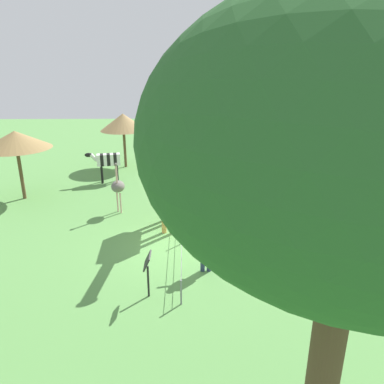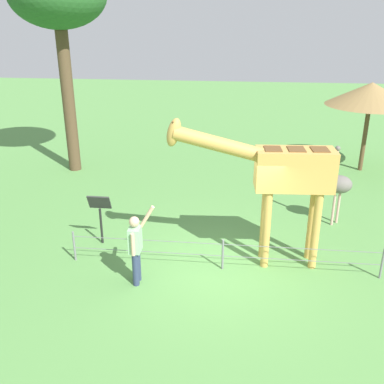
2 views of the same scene
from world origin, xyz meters
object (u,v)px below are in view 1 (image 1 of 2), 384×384
object	(u,v)px
info_sign	(148,266)
ostrich	(118,187)
tree_northeast	(359,143)
visitor	(206,245)
shade_hut_near	(123,122)
shade_hut_far	(16,140)
giraffe	(169,176)
zebra	(107,161)

from	to	relation	value
info_sign	ostrich	bearing A→B (deg)	-163.55
ostrich	tree_northeast	bearing A→B (deg)	20.95
visitor	tree_northeast	distance (m)	8.26
shade_hut_near	shade_hut_far	world-z (taller)	shade_hut_near
visitor	tree_northeast	xyz separation A→B (m)	(6.78, 0.98, 4.62)
tree_northeast	giraffe	bearing A→B (deg)	-167.34
giraffe	tree_northeast	size ratio (longest dim) A/B	0.53
shade_hut_far	tree_northeast	xyz separation A→B (m)	(13.40, 9.24, 2.71)
giraffe	ostrich	distance (m)	3.04
shade_hut_near	shade_hut_far	distance (m)	6.78
giraffe	info_sign	size ratio (longest dim) A/B	2.82
zebra	shade_hut_near	bearing A→B (deg)	171.16
zebra	shade_hut_near	distance (m)	3.46
giraffe	shade_hut_near	size ratio (longest dim) A/B	1.15
shade_hut_near	info_sign	xyz separation A→B (m)	(13.38, 2.60, -1.79)
tree_northeast	shade_hut_far	bearing A→B (deg)	-145.41
shade_hut_far	zebra	bearing A→B (deg)	124.40
ostrich	shade_hut_near	bearing A→B (deg)	-173.75
zebra	shade_hut_far	world-z (taller)	shade_hut_far
ostrich	info_sign	xyz separation A→B (m)	(6.10, 1.80, -0.23)
ostrich	tree_northeast	distance (m)	13.15
tree_northeast	info_sign	distance (m)	7.61
tree_northeast	info_sign	world-z (taller)	tree_northeast
info_sign	giraffe	bearing A→B (deg)	174.27
visitor	tree_northeast	bearing A→B (deg)	8.22
zebra	info_sign	xyz separation A→B (m)	(10.33, 3.07, -0.21)
shade_hut_near	tree_northeast	bearing A→B (deg)	15.50
visitor	ostrich	bearing A→B (deg)	-144.27
ostrich	tree_northeast	xyz separation A→B (m)	(11.59, 4.44, 4.35)
ostrich	giraffe	bearing A→B (deg)	51.34
shade_hut_near	tree_northeast	world-z (taller)	tree_northeast
zebra	ostrich	distance (m)	4.42
giraffe	info_sign	distance (m)	4.51
giraffe	zebra	distance (m)	7.04
zebra	info_sign	world-z (taller)	zebra
visitor	giraffe	bearing A→B (deg)	-157.97
shade_hut_far	info_sign	bearing A→B (deg)	39.86
shade_hut_near	tree_northeast	distance (m)	19.77
visitor	ostrich	world-z (taller)	ostrich
zebra	shade_hut_far	size ratio (longest dim) A/B	0.57
giraffe	info_sign	world-z (taller)	giraffe
ostrich	shade_hut_far	bearing A→B (deg)	-110.67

